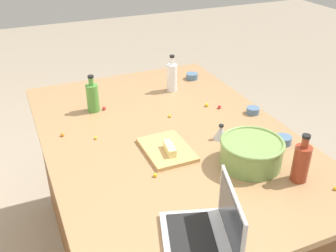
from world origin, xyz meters
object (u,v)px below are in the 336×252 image
(ramekin_wide, at_px, (284,140))
(bottle_olive, at_px, (93,97))
(bottle_vinegar, at_px, (172,77))
(ramekin_small, at_px, (253,110))
(butter_stick_left, at_px, (170,148))
(ramekin_medium, at_px, (192,76))
(bottle_soy, at_px, (301,162))
(cutting_board, at_px, (167,149))
(mixing_bowl_large, at_px, (251,152))
(laptop, at_px, (207,234))
(kitchen_timer, at_px, (221,132))

(ramekin_wide, bearing_deg, bottle_olive, 46.83)
(bottle_vinegar, height_order, ramekin_small, bottle_vinegar)
(bottle_vinegar, relative_size, butter_stick_left, 2.08)
(ramekin_small, bearing_deg, ramekin_medium, 8.43)
(bottle_soy, relative_size, cutting_board, 0.76)
(mixing_bowl_large, relative_size, butter_stick_left, 2.56)
(bottle_soy, relative_size, ramekin_medium, 2.84)
(bottle_soy, relative_size, ramekin_small, 3.08)
(laptop, distance_m, butter_stick_left, 0.56)
(bottle_vinegar, distance_m, ramekin_medium, 0.24)
(kitchen_timer, bearing_deg, ramekin_wide, -122.46)
(bottle_soy, height_order, ramekin_medium, bottle_soy)
(ramekin_small, bearing_deg, ramekin_wide, 172.09)
(mixing_bowl_large, relative_size, kitchen_timer, 3.65)
(laptop, relative_size, bottle_olive, 1.71)
(laptop, distance_m, mixing_bowl_large, 0.53)
(bottle_soy, xyz_separation_m, bottle_olive, (0.97, 0.63, -0.00))
(bottle_vinegar, xyz_separation_m, butter_stick_left, (-0.67, 0.31, -0.06))
(cutting_board, height_order, kitchen_timer, kitchen_timer)
(butter_stick_left, height_order, kitchen_timer, kitchen_timer)
(laptop, bearing_deg, cutting_board, -10.15)
(ramekin_small, xyz_separation_m, ramekin_wide, (-0.33, 0.05, 0.00))
(butter_stick_left, bearing_deg, bottle_olive, 19.91)
(mixing_bowl_large, height_order, kitchen_timer, mixing_bowl_large)
(cutting_board, height_order, ramekin_medium, ramekin_medium)
(mixing_bowl_large, height_order, cutting_board, mixing_bowl_large)
(bottle_soy, xyz_separation_m, kitchen_timer, (0.42, 0.13, -0.05))
(bottle_vinegar, xyz_separation_m, ramekin_medium, (0.12, -0.20, -0.07))
(laptop, relative_size, bottle_vinegar, 1.58)
(laptop, bearing_deg, bottle_olive, 5.32)
(bottle_vinegar, height_order, cutting_board, bottle_vinegar)
(butter_stick_left, xyz_separation_m, ramekin_wide, (-0.13, -0.55, -0.02))
(bottle_soy, height_order, butter_stick_left, bottle_soy)
(ramekin_small, xyz_separation_m, kitchen_timer, (-0.16, 0.30, 0.02))
(butter_stick_left, relative_size, ramekin_small, 1.55)
(mixing_bowl_large, height_order, bottle_olive, bottle_olive)
(cutting_board, height_order, butter_stick_left, butter_stick_left)
(mixing_bowl_large, relative_size, bottle_vinegar, 1.23)
(laptop, height_order, kitchen_timer, laptop)
(ramekin_medium, bearing_deg, laptop, 155.47)
(bottle_vinegar, relative_size, ramekin_wide, 2.98)
(laptop, relative_size, butter_stick_left, 3.29)
(ramekin_wide, bearing_deg, bottle_soy, 154.32)
(bottle_soy, height_order, ramekin_wide, bottle_soy)
(bottle_olive, bearing_deg, ramekin_small, -115.54)
(ramekin_wide, bearing_deg, kitchen_timer, 57.54)
(bottle_vinegar, relative_size, ramekin_small, 3.23)
(ramekin_wide, bearing_deg, bottle_vinegar, 16.83)
(bottle_vinegar, bearing_deg, ramekin_medium, -59.44)
(mixing_bowl_large, bearing_deg, ramekin_wide, -71.08)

